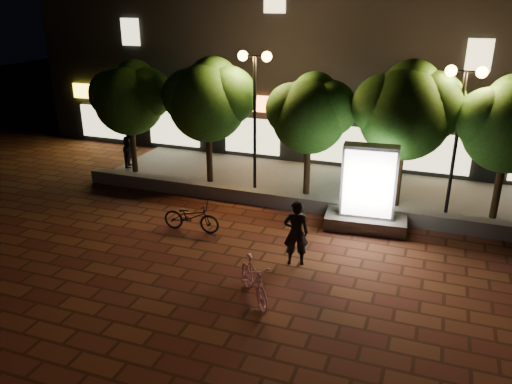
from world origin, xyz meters
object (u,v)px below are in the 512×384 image
at_px(tree_far_right, 512,122).
at_px(tree_right, 408,108).
at_px(tree_far_left, 131,96).
at_px(tree_mid, 311,111).
at_px(ad_kiosk, 368,195).
at_px(scooter_parked, 191,217).
at_px(scooter_pink, 254,280).
at_px(tree_left, 209,98).
at_px(pedestrian, 131,147).
at_px(rider, 296,233).
at_px(street_lamp_right, 462,103).
at_px(street_lamp_left, 255,86).

bearing_deg(tree_far_right, tree_right, 180.00).
distance_m(tree_far_left, tree_right, 10.81).
relative_size(tree_mid, ad_kiosk, 1.62).
xyz_separation_m(tree_right, tree_far_right, (3.20, -0.00, -0.20)).
bearing_deg(scooter_parked, scooter_pink, -136.36).
bearing_deg(tree_left, tree_right, 0.00).
distance_m(scooter_pink, pedestrian, 11.66).
bearing_deg(scooter_parked, tree_far_left, 44.56).
xyz_separation_m(tree_left, scooter_pink, (4.54, -7.40, -2.89)).
xyz_separation_m(tree_left, pedestrian, (-4.05, 0.47, -2.48)).
bearing_deg(tree_far_right, tree_mid, -180.00).
relative_size(tree_left, rider, 2.55).
height_order(street_lamp_right, ad_kiosk, street_lamp_right).
bearing_deg(scooter_pink, street_lamp_right, 18.16).
xyz_separation_m(tree_far_right, pedestrian, (-14.55, 0.47, -2.41)).
height_order(street_lamp_right, pedestrian, street_lamp_right).
bearing_deg(tree_mid, tree_far_right, 0.00).
relative_size(scooter_pink, scooter_parked, 0.99).
bearing_deg(rider, scooter_parked, -33.00).
relative_size(tree_left, street_lamp_left, 0.94).
distance_m(tree_far_left, scooter_parked, 7.05).
height_order(tree_right, street_lamp_right, tree_right).
bearing_deg(pedestrian, scooter_pink, -148.31).
bearing_deg(scooter_parked, tree_far_right, -67.95).
xyz_separation_m(tree_right, street_lamp_left, (-5.36, -0.26, 0.46)).
distance_m(tree_far_right, street_lamp_right, 1.66).
bearing_deg(street_lamp_right, tree_far_left, 178.79).
xyz_separation_m(street_lamp_right, rider, (-3.95, -5.00, -2.93)).
relative_size(street_lamp_left, rider, 2.70).
height_order(tree_far_right, rider, tree_far_right).
bearing_deg(rider, tree_far_left, -50.91).
height_order(tree_far_left, tree_right, tree_right).
height_order(tree_far_left, street_lamp_left, street_lamp_left).
bearing_deg(tree_mid, scooter_parked, -121.95).
bearing_deg(tree_mid, street_lamp_left, -172.69).
bearing_deg(street_lamp_left, street_lamp_right, 0.00).
relative_size(tree_left, street_lamp_right, 0.98).
relative_size(tree_mid, street_lamp_left, 0.87).
height_order(tree_mid, pedestrian, tree_mid).
bearing_deg(street_lamp_left, rider, -58.58).
relative_size(tree_left, tree_right, 0.97).
distance_m(street_lamp_left, pedestrian, 6.78).
relative_size(tree_far_left, street_lamp_left, 0.89).
height_order(tree_far_left, street_lamp_right, street_lamp_right).
bearing_deg(scooter_parked, tree_mid, -35.16).
distance_m(street_lamp_right, scooter_parked, 9.32).
bearing_deg(tree_far_right, street_lamp_left, -178.24).
height_order(tree_far_left, scooter_parked, tree_far_left).
relative_size(tree_far_right, street_lamp_right, 0.96).
bearing_deg(tree_right, street_lamp_right, -9.10).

